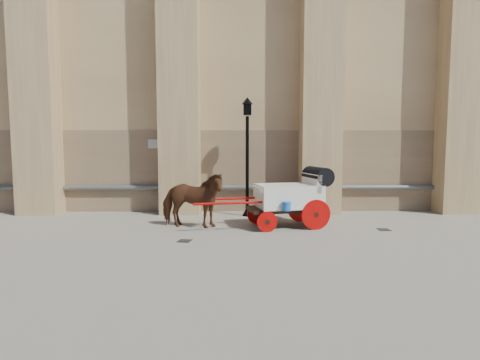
{
  "coord_description": "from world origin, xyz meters",
  "views": [
    {
      "loc": [
        0.96,
        -9.78,
        2.39
      ],
      "look_at": [
        1.11,
        1.23,
        1.41
      ],
      "focal_mm": 28.0,
      "sensor_mm": 36.0,
      "label": 1
    }
  ],
  "objects": [
    {
      "name": "cathedral",
      "position": [
        2.07,
        7.81,
        9.01
      ],
      "size": [
        44.8,
        9.2,
        19.2
      ],
      "color": "tan",
      "rests_on": "ground"
    },
    {
      "name": "ground",
      "position": [
        0.0,
        0.0,
        0.0
      ],
      "size": [
        90.0,
        90.0,
        0.0
      ],
      "primitive_type": "plane",
      "color": "gray",
      "rests_on": "ground"
    },
    {
      "name": "horse",
      "position": [
        -0.31,
        1.16,
        0.83
      ],
      "size": [
        2.08,
        1.22,
        1.65
      ],
      "primitive_type": "imported",
      "rotation": [
        0.0,
        0.0,
        1.4
      ],
      "color": "brown",
      "rests_on": "ground"
    },
    {
      "name": "street_lamp",
      "position": [
        1.38,
        3.06,
        2.17
      ],
      "size": [
        0.38,
        0.38,
        4.07
      ],
      "color": "black",
      "rests_on": "ground"
    },
    {
      "name": "drain_grate_far",
      "position": [
        5.27,
        0.79,
        0.01
      ],
      "size": [
        0.33,
        0.33,
        0.01
      ],
      "primitive_type": "cube",
      "rotation": [
        0.0,
        0.0,
        0.04
      ],
      "color": "black",
      "rests_on": "ground"
    },
    {
      "name": "drain_grate_near",
      "position": [
        -0.32,
        -0.43,
        0.01
      ],
      "size": [
        0.38,
        0.38,
        0.01
      ],
      "primitive_type": "cube",
      "rotation": [
        0.0,
        0.0,
        -0.22
      ],
      "color": "black",
      "rests_on": "ground"
    },
    {
      "name": "carriage",
      "position": [
        2.69,
        1.34,
        0.96
      ],
      "size": [
        4.21,
        1.86,
        1.79
      ],
      "rotation": [
        0.0,
        0.0,
        0.2
      ],
      "color": "black",
      "rests_on": "ground"
    }
  ]
}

